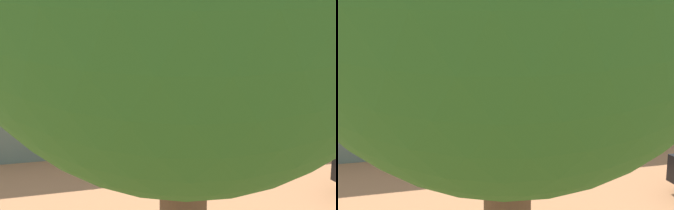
% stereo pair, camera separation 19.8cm
% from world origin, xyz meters
% --- Properties ---
extents(ground_plane, '(260.00, 260.00, 0.00)m').
position_xyz_m(ground_plane, '(0.00, 0.00, 0.00)').
color(ground_plane, '#B27247').
extents(perimeter_wall, '(26.88, 0.73, 1.73)m').
position_xyz_m(perimeter_wall, '(-2.87, 9.90, 0.87)').
color(perimeter_wall, slate).
rests_on(perimeter_wall, ground_plane).
extents(fence_panel_on_wall, '(26.41, 0.35, 1.84)m').
position_xyz_m(fence_panel_on_wall, '(-2.87, 9.90, 2.64)').
color(fence_panel_on_wall, gray).
rests_on(fence_panel_on_wall, perimeter_wall).
extents(player_at_service_line, '(0.97, 0.84, 1.46)m').
position_xyz_m(player_at_service_line, '(-3.80, 3.58, 0.85)').
color(player_at_service_line, black).
rests_on(player_at_service_line, ground_plane).
extents(player_baseline_waiting, '(0.73, 1.08, 1.68)m').
position_xyz_m(player_baseline_waiting, '(1.00, -0.07, 0.99)').
color(player_baseline_waiting, '#B2B2B2').
rests_on(player_baseline_waiting, ground_plane).
extents(player_crossing_court, '(1.05, 0.87, 1.54)m').
position_xyz_m(player_crossing_court, '(5.73, 5.67, 0.90)').
color(player_crossing_court, '#B2B2B2').
rests_on(player_crossing_court, ground_plane).
extents(sports_ball, '(0.07, 0.07, 0.07)m').
position_xyz_m(sports_ball, '(-3.26, 4.84, 0.04)').
color(sports_ball, white).
rests_on(sports_ball, ground_plane).
extents(courtside_bench, '(1.60, 0.40, 0.87)m').
position_xyz_m(courtside_bench, '(-5.41, 8.32, 0.46)').
color(courtside_bench, brown).
rests_on(courtside_bench, ground_plane).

